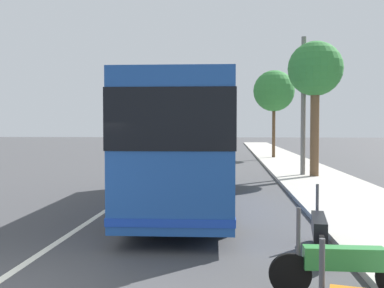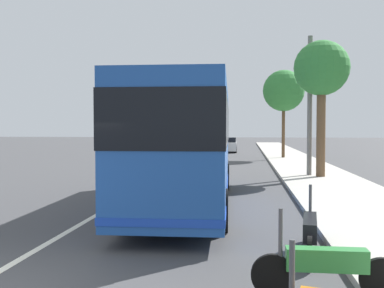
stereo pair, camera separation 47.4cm
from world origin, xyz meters
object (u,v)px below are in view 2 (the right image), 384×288
Objects in this scene: car_behind_bus at (168,146)px; roadside_tree_mid_block at (322,71)px; car_ahead_same_lane at (228,145)px; utility_pole at (310,107)px; motorcycle_far_end at (310,231)px; car_far_distant at (181,145)px; roadside_tree_far_block at (284,91)px; coach_bus at (187,139)px; motorcycle_angled at (326,266)px.

roadside_tree_mid_block is (-17.64, -10.35, 4.26)m from car_behind_bus.
utility_pole is (-22.11, -4.81, 2.66)m from car_ahead_same_lane.
car_far_distant is (35.51, 7.72, 0.27)m from motorcycle_far_end.
car_ahead_same_lane is 11.39m from roadside_tree_far_block.
car_ahead_same_lane is at bearing 26.40° from roadside_tree_far_block.
car_behind_bus is 19.89m from utility_pole.
coach_bus reaches higher than motorcycle_angled.
motorcycle_far_end is 0.50× the size of car_far_distant.
car_far_distant is 5.37m from car_behind_bus.
coach_bus is 9.52m from utility_pole.
car_ahead_same_lane reaches higher than motorcycle_far_end.
car_far_distant is at bearing 6.86° from coach_bus.
utility_pole is (0.60, 0.43, -1.64)m from roadside_tree_mid_block.
utility_pole is at bearing -168.83° from car_ahead_same_lane.
roadside_tree_far_block is (-9.65, -9.37, 4.49)m from car_far_distant.
car_far_distant is at bearing 23.06° from utility_pole.
motorcycle_far_end is at bearing -151.19° from coach_bus.
coach_bus is 30.26m from car_ahead_same_lane.
roadside_tree_far_block reaches higher than car_behind_bus.
car_ahead_same_lane is (37.35, 2.91, 0.26)m from motorcycle_angled.
car_far_distant is (37.64, 7.63, 0.27)m from motorcycle_angled.
utility_pole is (13.11, -1.81, 2.91)m from motorcycle_far_end.
coach_bus is 7.84m from motorcycle_angled.
car_behind_bus reaches higher than motorcycle_far_end.
motorcycle_far_end is (-4.99, -2.97, -1.58)m from coach_bus.
utility_pole is (-12.75, -0.16, -1.85)m from roadside_tree_far_block.
roadside_tree_mid_block reaches higher than car_far_distant.
utility_pole reaches higher than roadside_tree_mid_block.
roadside_tree_mid_block is (-22.71, -5.24, 4.30)m from car_ahead_same_lane.
motorcycle_far_end is 13.55m from utility_pole.
roadside_tree_mid_block reaches higher than car_behind_bus.
motorcycle_angled is at bearing 10.23° from car_far_distant.
coach_bus is 1.60× the size of utility_pole.
car_ahead_same_lane is 0.92× the size of car_far_distant.
car_behind_bus is (30.15, 8.11, 0.30)m from motorcycle_far_end.
utility_pole is (-17.04, -9.92, 2.61)m from car_behind_bus.
roadside_tree_far_block is at bearing 0.73° from utility_pole.
utility_pole reaches higher than car_behind_bus.
motorcycle_far_end is 0.55× the size of car_ahead_same_lane.
roadside_tree_mid_block reaches higher than motorcycle_far_end.
roadside_tree_far_block is (-9.37, -4.65, 4.51)m from car_ahead_same_lane.
car_behind_bus is at bearing 30.21° from utility_pole.
roadside_tree_far_block reaches higher than motorcycle_angled.
motorcycle_angled is 15.63m from utility_pole.
roadside_tree_far_block is at bearing -14.47° from coach_bus.
coach_bus reaches higher than car_ahead_same_lane.
roadside_tree_mid_block is at bearing -177.45° from roadside_tree_far_block.
motorcycle_far_end is 0.34× the size of utility_pole.
car_far_distant is (30.52, 4.75, -1.31)m from coach_bus.
coach_bus is 30.92m from car_far_distant.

